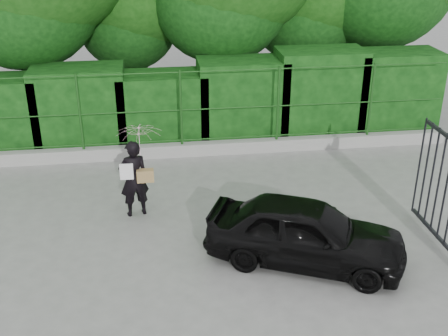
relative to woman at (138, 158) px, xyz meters
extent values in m
plane|color=gray|center=(0.59, -1.80, -1.18)|extent=(80.00, 80.00, 0.00)
cube|color=#9E9E99|center=(0.59, 2.70, -1.03)|extent=(14.00, 0.25, 0.30)
cylinder|color=#194815|center=(-1.31, 2.70, 0.02)|extent=(0.06, 0.06, 1.80)
cylinder|color=#194815|center=(0.99, 2.70, 0.02)|extent=(0.06, 0.06, 1.80)
cylinder|color=#194815|center=(3.29, 2.70, 0.02)|extent=(0.06, 0.06, 1.80)
cylinder|color=#194815|center=(5.59, 2.70, 0.02)|extent=(0.06, 0.06, 1.80)
cylinder|color=#194815|center=(0.59, 2.70, -0.78)|extent=(13.60, 0.03, 0.03)
cylinder|color=#194815|center=(0.59, 2.70, -0.03)|extent=(13.60, 0.03, 0.03)
cylinder|color=#194815|center=(0.59, 2.70, 0.87)|extent=(13.60, 0.03, 0.03)
cube|color=black|center=(-1.41, 3.70, -0.18)|extent=(2.20, 1.20, 1.99)
cube|color=black|center=(0.59, 3.70, -0.30)|extent=(2.20, 1.20, 1.76)
cube|color=black|center=(2.59, 3.70, -0.16)|extent=(2.20, 1.20, 2.04)
cube|color=black|center=(4.59, 3.70, -0.07)|extent=(2.20, 1.20, 2.23)
cube|color=black|center=(6.59, 3.70, -0.12)|extent=(2.20, 1.20, 2.12)
cylinder|color=black|center=(-2.41, 5.40, 1.07)|extent=(0.36, 0.36, 4.50)
cylinder|color=black|center=(0.09, 6.70, 0.45)|extent=(0.36, 0.36, 3.25)
cylinder|color=black|center=(2.59, 5.70, 0.95)|extent=(0.36, 0.36, 4.25)
cylinder|color=black|center=(5.09, 6.40, 0.57)|extent=(0.36, 0.36, 3.50)
cylinder|color=black|center=(7.09, 6.00, 1.20)|extent=(0.36, 0.36, 4.75)
cube|color=black|center=(5.19, -1.85, -1.03)|extent=(0.05, 2.00, 0.06)
cylinder|color=black|center=(5.19, -1.80, -0.13)|extent=(0.04, 0.04, 1.90)
cylinder|color=black|center=(5.19, -1.55, -0.13)|extent=(0.04, 0.04, 1.90)
cylinder|color=black|center=(5.19, -1.30, -0.13)|extent=(0.04, 0.04, 1.90)
cylinder|color=black|center=(5.19, -1.05, -0.13)|extent=(0.04, 0.04, 1.90)
cylinder|color=black|center=(5.19, -0.80, -0.13)|extent=(0.04, 0.04, 1.90)
imported|color=black|center=(-0.10, -0.03, -0.42)|extent=(0.63, 0.49, 1.53)
imported|color=#ECBCCB|center=(0.05, 0.02, 0.24)|extent=(0.84, 0.86, 0.77)
cube|color=olive|center=(0.12, -0.11, -0.33)|extent=(0.32, 0.15, 0.24)
cube|color=white|center=(-0.22, -0.15, -0.21)|extent=(0.25, 0.02, 0.32)
imported|color=black|center=(2.71, -2.02, -0.62)|extent=(3.52, 2.54, 1.11)
camera|label=1|loc=(0.31, -9.71, 4.22)|focal=45.00mm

